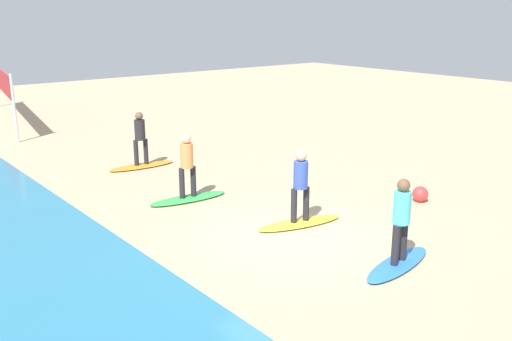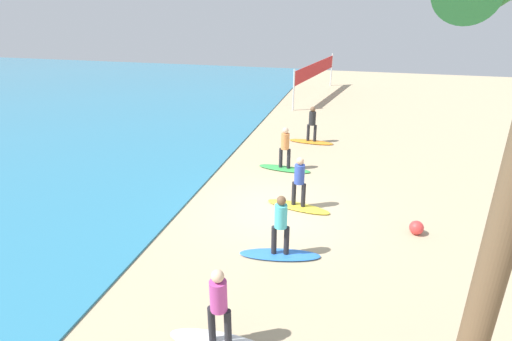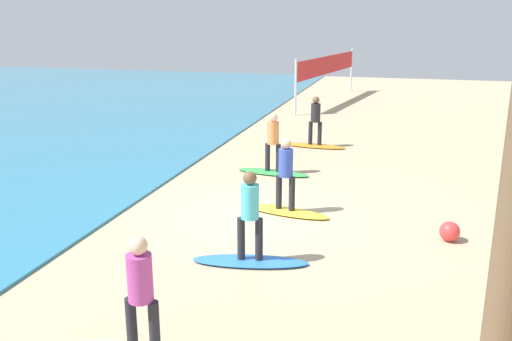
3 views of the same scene
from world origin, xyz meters
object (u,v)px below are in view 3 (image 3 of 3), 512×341
at_px(surfer_green, 273,138).
at_px(surfer_orange, 315,117).
at_px(surfer_white, 141,288).
at_px(surfer_yellow, 286,169).
at_px(volleyball_net, 328,67).
at_px(beach_ball, 450,231).
at_px(surfboard_blue, 250,261).
at_px(surfboard_yellow, 285,211).
at_px(surfboard_green, 273,172).
at_px(surfboard_orange, 315,146).
at_px(surfer_blue, 250,209).

relative_size(surfer_green, surfer_orange, 1.00).
height_order(surfer_white, surfer_orange, same).
bearing_deg(surfer_orange, surfer_yellow, -176.17).
relative_size(surfer_orange, volleyball_net, 0.18).
relative_size(surfer_yellow, beach_ball, 4.11).
bearing_deg(surfboard_blue, surfboard_yellow, -101.16).
xyz_separation_m(surfboard_yellow, surfboard_green, (3.06, 1.03, 0.00)).
relative_size(surfboard_green, surfer_orange, 1.28).
bearing_deg(surfer_yellow, surfer_white, 174.77).
xyz_separation_m(surfboard_yellow, surfer_yellow, (-0.00, 0.00, 0.99)).
height_order(surfboard_orange, surfer_orange, surfer_orange).
bearing_deg(beach_ball, surfer_white, 142.32).
bearing_deg(volleyball_net, surfer_yellow, -174.73).
distance_m(surfer_blue, surfboard_orange, 9.50).
distance_m(surfer_orange, volleyball_net, 10.51).
bearing_deg(surfboard_green, surfboard_yellow, 114.62).
distance_m(surfboard_green, surfer_orange, 3.79).
xyz_separation_m(surfer_white, surfboard_orange, (12.61, -0.10, -0.99)).
relative_size(surfer_white, surfer_orange, 1.00).
distance_m(surfer_blue, volleyball_net, 19.94).
bearing_deg(surfer_green, surfboard_green, 90.00).
height_order(surfer_green, surfboard_orange, surfer_green).
distance_m(surfer_yellow, surfer_orange, 6.69).
relative_size(surfer_blue, surfboard_yellow, 0.78).
bearing_deg(volleyball_net, surfboard_blue, -175.55).
bearing_deg(surfer_green, beach_ball, -129.85).
relative_size(surfboard_green, volleyball_net, 0.23).
relative_size(surfer_yellow, surfer_green, 1.00).
relative_size(surfer_white, surfer_green, 1.00).
bearing_deg(surfboard_orange, surfer_white, 93.45).
xyz_separation_m(volleyball_net, beach_ball, (-17.81, -5.07, -1.59)).
relative_size(surfer_yellow, surfer_orange, 1.00).
distance_m(surfer_white, surfboard_yellow, 6.05).
distance_m(surfer_green, beach_ball, 5.96).
bearing_deg(surfboard_yellow, surfboard_green, -59.87).
bearing_deg(surfboard_green, surfer_orange, -93.29).
distance_m(surfboard_yellow, surfer_yellow, 0.99).
height_order(surfboard_yellow, surfboard_orange, same).
height_order(surfboard_blue, surfer_yellow, surfer_yellow).
relative_size(surfer_yellow, surfboard_green, 0.78).
relative_size(surfboard_green, beach_ball, 5.26).
bearing_deg(volleyball_net, surfboard_green, -177.78).
relative_size(surfboard_yellow, surfer_yellow, 1.28).
bearing_deg(surfboard_yellow, surfer_white, 96.24).
bearing_deg(beach_ball, surfer_orange, 28.06).
distance_m(surfboard_green, volleyball_net, 14.15).
height_order(surfer_white, surfer_green, same).
relative_size(surfboard_orange, surfer_orange, 1.28).
relative_size(surfboard_yellow, surfboard_orange, 1.00).
xyz_separation_m(surfboard_orange, volleyball_net, (10.42, 1.13, 1.74)).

